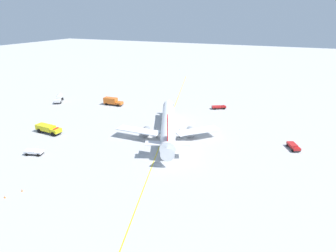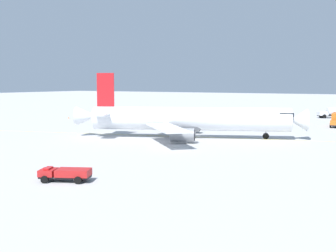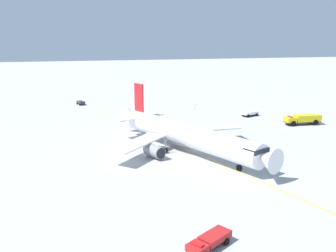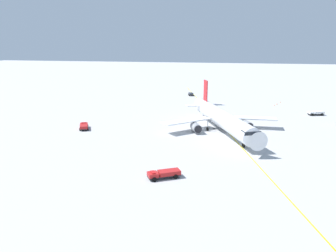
{
  "view_description": "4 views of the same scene",
  "coord_description": "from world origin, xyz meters",
  "px_view_note": "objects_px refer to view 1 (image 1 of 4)",
  "views": [
    {
      "loc": [
        35.7,
        -74.64,
        35.22
      ],
      "look_at": [
        3.34,
        -0.08,
        3.42
      ],
      "focal_mm": 30.4,
      "sensor_mm": 36.0,
      "label": 1
    },
    {
      "loc": [
        70.42,
        36.07,
        10.01
      ],
      "look_at": [
        40.34,
        18.35,
        6.4
      ],
      "focal_mm": 45.46,
      "sensor_mm": 36.0,
      "label": 2
    },
    {
      "loc": [
        24.54,
        65.52,
        21.3
      ],
      "look_at": [
        6.01,
        -0.53,
        4.97
      ],
      "focal_mm": 39.64,
      "sensor_mm": 36.0,
      "label": 3
    },
    {
      "loc": [
        -0.65,
        84.63,
        22.43
      ],
      "look_at": [
        16.02,
        7.16,
        2.43
      ],
      "focal_mm": 35.44,
      "sensor_mm": 36.0,
      "label": 4
    }
  ],
  "objects_px": {
    "ops_pickup_truck": "(293,146)",
    "ops_pickup_truck_extra": "(219,107)",
    "airliner_main": "(168,126)",
    "pushback_tug_truck": "(34,152)",
    "fuel_tanker_truck": "(59,98)",
    "safety_cone_mid": "(5,197)",
    "fire_tender_truck": "(48,129)",
    "catering_truck_truck": "(112,101)",
    "safety_cone_near": "(22,190)"
  },
  "relations": [
    {
      "from": "ops_pickup_truck",
      "to": "ops_pickup_truck_extra",
      "type": "distance_m",
      "value": 39.56
    },
    {
      "from": "airliner_main",
      "to": "pushback_tug_truck",
      "type": "relative_size",
      "value": 7.66
    },
    {
      "from": "fuel_tanker_truck",
      "to": "airliner_main",
      "type": "bearing_deg",
      "value": 42.14
    },
    {
      "from": "fuel_tanker_truck",
      "to": "pushback_tug_truck",
      "type": "height_order",
      "value": "fuel_tanker_truck"
    },
    {
      "from": "fuel_tanker_truck",
      "to": "safety_cone_mid",
      "type": "bearing_deg",
      "value": 1.5
    },
    {
      "from": "fire_tender_truck",
      "to": "ops_pickup_truck_extra",
      "type": "bearing_deg",
      "value": 50.44
    },
    {
      "from": "catering_truck_truck",
      "to": "ops_pickup_truck_extra",
      "type": "relative_size",
      "value": 1.44
    },
    {
      "from": "airliner_main",
      "to": "safety_cone_near",
      "type": "xyz_separation_m",
      "value": [
        -16.68,
        -40.26,
        -2.98
      ]
    },
    {
      "from": "ops_pickup_truck",
      "to": "pushback_tug_truck",
      "type": "xyz_separation_m",
      "value": [
        -64.31,
        -31.61,
        -0.01
      ]
    },
    {
      "from": "safety_cone_near",
      "to": "safety_cone_mid",
      "type": "xyz_separation_m",
      "value": [
        -1.28,
        -3.15,
        0.0
      ]
    },
    {
      "from": "airliner_main",
      "to": "ops_pickup_truck_extra",
      "type": "bearing_deg",
      "value": -36.44
    },
    {
      "from": "fuel_tanker_truck",
      "to": "safety_cone_mid",
      "type": "relative_size",
      "value": 14.66
    },
    {
      "from": "fire_tender_truck",
      "to": "safety_cone_mid",
      "type": "xyz_separation_m",
      "value": [
        17.96,
        -30.04,
        -1.25
      ]
    },
    {
      "from": "safety_cone_near",
      "to": "fire_tender_truck",
      "type": "bearing_deg",
      "value": 125.58
    },
    {
      "from": "safety_cone_mid",
      "to": "fire_tender_truck",
      "type": "bearing_deg",
      "value": 120.88
    },
    {
      "from": "catering_truck_truck",
      "to": "safety_cone_near",
      "type": "xyz_separation_m",
      "value": [
        17.66,
        -60.58,
        -1.39
      ]
    },
    {
      "from": "catering_truck_truck",
      "to": "fuel_tanker_truck",
      "type": "xyz_separation_m",
      "value": [
        -24.16,
        -4.86,
        -0.1
      ]
    },
    {
      "from": "fire_tender_truck",
      "to": "safety_cone_near",
      "type": "relative_size",
      "value": 16.94
    },
    {
      "from": "airliner_main",
      "to": "catering_truck_truck",
      "type": "relative_size",
      "value": 4.79
    },
    {
      "from": "ops_pickup_truck",
      "to": "pushback_tug_truck",
      "type": "distance_m",
      "value": 71.66
    },
    {
      "from": "airliner_main",
      "to": "safety_cone_mid",
      "type": "relative_size",
      "value": 72.14
    },
    {
      "from": "ops_pickup_truck_extra",
      "to": "fuel_tanker_truck",
      "type": "bearing_deg",
      "value": 164.25
    },
    {
      "from": "airliner_main",
      "to": "safety_cone_near",
      "type": "bearing_deg",
      "value": 134.57
    },
    {
      "from": "fuel_tanker_truck",
      "to": "ops_pickup_truck_extra",
      "type": "xyz_separation_m",
      "value": [
        66.41,
        17.43,
        -0.76
      ]
    },
    {
      "from": "ops_pickup_truck",
      "to": "fuel_tanker_truck",
      "type": "xyz_separation_m",
      "value": [
        -94.65,
        10.27,
        0.76
      ]
    },
    {
      "from": "airliner_main",
      "to": "ops_pickup_truck_extra",
      "type": "distance_m",
      "value": 33.92
    },
    {
      "from": "airliner_main",
      "to": "fuel_tanker_truck",
      "type": "distance_m",
      "value": 60.53
    },
    {
      "from": "airliner_main",
      "to": "safety_cone_mid",
      "type": "distance_m",
      "value": 47.07
    },
    {
      "from": "ops_pickup_truck",
      "to": "fire_tender_truck",
      "type": "distance_m",
      "value": 74.43
    },
    {
      "from": "fire_tender_truck",
      "to": "ops_pickup_truck",
      "type": "bearing_deg",
      "value": 18.34
    },
    {
      "from": "pushback_tug_truck",
      "to": "safety_cone_near",
      "type": "distance_m",
      "value": 17.99
    },
    {
      "from": "fire_tender_truck",
      "to": "airliner_main",
      "type": "bearing_deg",
      "value": 24.31
    },
    {
      "from": "ops_pickup_truck",
      "to": "catering_truck_truck",
      "type": "bearing_deg",
      "value": -127.24
    },
    {
      "from": "catering_truck_truck",
      "to": "safety_cone_mid",
      "type": "xyz_separation_m",
      "value": [
        16.38,
        -63.73,
        -1.39
      ]
    },
    {
      "from": "fire_tender_truck",
      "to": "safety_cone_near",
      "type": "bearing_deg",
      "value": -50.52
    },
    {
      "from": "ops_pickup_truck_extra",
      "to": "safety_cone_near",
      "type": "xyz_separation_m",
      "value": [
        -24.59,
        -73.15,
        -0.53
      ]
    },
    {
      "from": "airliner_main",
      "to": "fire_tender_truck",
      "type": "relative_size",
      "value": 4.26
    },
    {
      "from": "pushback_tug_truck",
      "to": "airliner_main",
      "type": "bearing_deg",
      "value": 25.93
    },
    {
      "from": "ops_pickup_truck",
      "to": "ops_pickup_truck_extra",
      "type": "height_order",
      "value": "same"
    },
    {
      "from": "catering_truck_truck",
      "to": "pushback_tug_truck",
      "type": "xyz_separation_m",
      "value": [
        6.18,
        -46.73,
        -0.86
      ]
    },
    {
      "from": "ops_pickup_truck_extra",
      "to": "ops_pickup_truck",
      "type": "bearing_deg",
      "value": -74.9
    },
    {
      "from": "catering_truck_truck",
      "to": "safety_cone_mid",
      "type": "height_order",
      "value": "catering_truck_truck"
    },
    {
      "from": "fuel_tanker_truck",
      "to": "ops_pickup_truck_extra",
      "type": "distance_m",
      "value": 68.66
    },
    {
      "from": "airliner_main",
      "to": "safety_cone_mid",
      "type": "xyz_separation_m",
      "value": [
        -17.96,
        -43.41,
        -2.98
      ]
    },
    {
      "from": "ops_pickup_truck",
      "to": "pushback_tug_truck",
      "type": "relative_size",
      "value": 1.05
    },
    {
      "from": "catering_truck_truck",
      "to": "airliner_main",
      "type": "bearing_deg",
      "value": -34.41
    },
    {
      "from": "fire_tender_truck",
      "to": "safety_cone_mid",
      "type": "relative_size",
      "value": 16.94
    },
    {
      "from": "catering_truck_truck",
      "to": "pushback_tug_truck",
      "type": "bearing_deg",
      "value": -86.26
    },
    {
      "from": "fuel_tanker_truck",
      "to": "safety_cone_mid",
      "type": "height_order",
      "value": "fuel_tanker_truck"
    },
    {
      "from": "safety_cone_near",
      "to": "airliner_main",
      "type": "bearing_deg",
      "value": 67.49
    }
  ]
}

